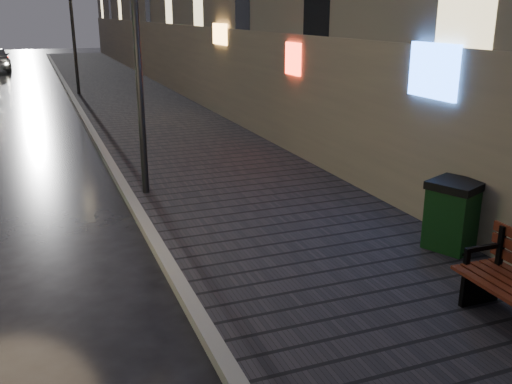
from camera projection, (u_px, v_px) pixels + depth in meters
sidewalk at (128, 96)px, 25.91m from camera, size 4.60×58.00×0.15m
curb at (73, 99)px, 25.08m from camera, size 0.20×58.00×0.15m
lamp_near at (136, 25)px, 10.85m from camera, size 0.36×0.36×5.28m
lamp_far at (72, 17)px, 25.06m from camera, size 0.36×0.36×5.28m
trash_bin at (453, 214)px, 8.91m from camera, size 0.94×0.94×1.10m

